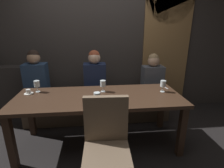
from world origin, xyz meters
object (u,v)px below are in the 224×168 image
chair_near_side (106,141)px  fork_on_table (165,87)px  diner_far_end (153,76)px  wine_glass_end_left (163,84)px  banquette_bench (98,108)px  wine_glass_end_right (37,84)px  wine_glass_near_right (97,97)px  diner_redhead (36,77)px  wine_glass_far_right (103,84)px  diner_bearded (95,76)px  espresso_cup (28,92)px  dining_table (99,102)px

chair_near_side → fork_on_table: bearing=45.1°
diner_far_end → wine_glass_end_left: diner_far_end is taller
banquette_bench → wine_glass_end_right: (-0.85, -0.45, 0.63)m
diner_far_end → wine_glass_near_right: (-1.00, -1.03, 0.06)m
diner_far_end → wine_glass_end_right: diner_far_end is taller
wine_glass_end_right → fork_on_table: (1.86, -0.00, -0.11)m
diner_redhead → wine_glass_near_right: 1.40m
diner_redhead → wine_glass_end_left: diner_redhead is taller
wine_glass_far_right → diner_bearded: bearing=101.7°
wine_glass_near_right → espresso_cup: 1.05m
diner_far_end → wine_glass_end_right: (-1.82, -0.48, 0.06)m
wine_glass_end_right → wine_glass_end_left: 1.76m
dining_table → fork_on_table: fork_on_table is taller
wine_glass_end_right → wine_glass_end_left: same height
espresso_cup → fork_on_table: 1.96m
dining_table → diner_redhead: diner_redhead is taller
diner_far_end → wine_glass_far_right: 1.07m
diner_redhead → fork_on_table: bearing=-13.1°
fork_on_table → dining_table: bearing=-176.0°
dining_table → espresso_cup: bearing=169.3°
chair_near_side → wine_glass_end_left: bearing=42.7°
wine_glass_end_right → wine_glass_end_left: size_ratio=1.00×
dining_table → diner_redhead: size_ratio=2.68×
dining_table → diner_far_end: size_ratio=3.01×
chair_near_side → wine_glass_end_right: size_ratio=5.98×
wine_glass_end_right → fork_on_table: 1.86m
dining_table → wine_glass_end_right: 0.90m
wine_glass_end_left → diner_redhead: bearing=161.2°
diner_bearded → espresso_cup: (-0.91, -0.50, -0.07)m
dining_table → espresso_cup: 0.97m
diner_far_end → wine_glass_end_left: size_ratio=4.45×
chair_near_side → wine_glass_far_right: chair_near_side is taller
diner_bearded → wine_glass_end_left: size_ratio=4.93×
banquette_bench → wine_glass_end_left: 1.27m
diner_redhead → wine_glass_near_right: bearing=-46.2°
diner_far_end → fork_on_table: bearing=-85.6°
diner_redhead → wine_glass_near_right: diner_redhead is taller
wine_glass_end_left → wine_glass_far_right: bearing=173.6°
wine_glass_end_left → wine_glass_near_right: bearing=-158.5°
fork_on_table → chair_near_side: bearing=-144.5°
diner_redhead → banquette_bench: bearing=-0.6°
dining_table → diner_bearded: bearing=93.3°
chair_near_side → wine_glass_end_left: size_ratio=5.98×
diner_far_end → fork_on_table: diner_far_end is taller
chair_near_side → diner_far_end: 1.73m
chair_near_side → espresso_cup: 1.36m
banquette_bench → diner_far_end: (0.97, 0.03, 0.57)m
wine_glass_far_right → fork_on_table: (0.94, 0.08, -0.11)m
wine_glass_end_right → wine_glass_far_right: size_ratio=1.00×
wine_glass_near_right → wine_glass_end_left: bearing=21.5°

